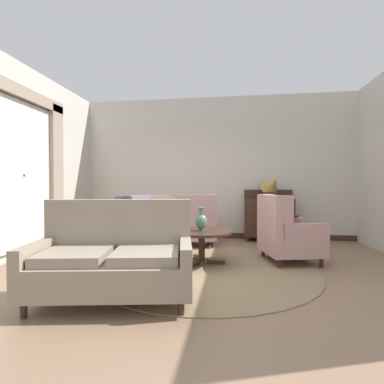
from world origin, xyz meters
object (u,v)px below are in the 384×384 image
(porcelain_vase, at_px, (201,221))
(armchair_beside_settee, at_px, (145,225))
(armchair_foreground_right, at_px, (122,235))
(armchair_far_left, at_px, (285,234))
(settee, at_px, (113,260))
(side_table, at_px, (283,232))
(sideboard, at_px, (269,217))
(armchair_near_sideboard, at_px, (196,224))
(gramophone, at_px, (272,186))
(coffee_table, at_px, (202,236))

(porcelain_vase, distance_m, armchair_beside_settee, 1.60)
(porcelain_vase, bearing_deg, armchair_foreground_right, -174.07)
(armchair_foreground_right, bearing_deg, armchair_beside_settee, -177.15)
(armchair_far_left, bearing_deg, settee, 118.04)
(armchair_far_left, bearing_deg, armchair_beside_settee, 60.77)
(armchair_foreground_right, height_order, armchair_far_left, armchair_far_left)
(settee, relative_size, side_table, 2.43)
(armchair_beside_settee, height_order, sideboard, sideboard)
(armchair_beside_settee, height_order, side_table, armchair_beside_settee)
(porcelain_vase, relative_size, armchair_foreground_right, 0.34)
(armchair_foreground_right, bearing_deg, porcelain_vase, 99.22)
(armchair_near_sideboard, relative_size, sideboard, 0.92)
(armchair_near_sideboard, xyz_separation_m, gramophone, (1.56, 0.64, 0.76))
(armchair_far_left, distance_m, sideboard, 1.75)
(settee, height_order, sideboard, sideboard)
(armchair_far_left, distance_m, armchair_beside_settee, 2.58)
(armchair_foreground_right, bearing_deg, gramophone, 133.49)
(coffee_table, relative_size, porcelain_vase, 2.57)
(armchair_near_sideboard, height_order, armchair_foreground_right, armchair_foreground_right)
(armchair_foreground_right, distance_m, sideboard, 3.31)
(armchair_foreground_right, xyz_separation_m, armchair_far_left, (2.50, 0.46, 0.01))
(coffee_table, relative_size, armchair_beside_settee, 0.82)
(armchair_foreground_right, xyz_separation_m, side_table, (2.52, 0.74, -0.01))
(armchair_near_sideboard, xyz_separation_m, side_table, (1.57, -0.74, -0.01))
(armchair_near_sideboard, distance_m, gramophone, 1.85)
(coffee_table, bearing_deg, sideboard, 58.88)
(settee, bearing_deg, side_table, 35.48)
(gramophone, bearing_deg, settee, -120.63)
(armchair_far_left, bearing_deg, armchair_near_sideboard, 43.10)
(side_table, bearing_deg, gramophone, 90.30)
(porcelain_vase, relative_size, gramophone, 0.58)
(coffee_table, distance_m, armchair_near_sideboard, 1.35)
(armchair_beside_settee, relative_size, gramophone, 1.81)
(coffee_table, xyz_separation_m, gramophone, (1.29, 1.96, 0.78))
(armchair_foreground_right, xyz_separation_m, sideboard, (2.46, 2.21, 0.08))
(coffee_table, bearing_deg, gramophone, 56.63)
(coffee_table, relative_size, armchair_far_left, 0.87)
(coffee_table, xyz_separation_m, armchair_beside_settee, (-1.21, 1.00, 0.01))
(side_table, bearing_deg, armchair_beside_settee, 170.39)
(coffee_table, xyz_separation_m, armchair_far_left, (1.28, 0.31, 0.02))
(armchair_foreground_right, relative_size, sideboard, 0.94)
(armchair_foreground_right, distance_m, armchair_far_left, 2.54)
(coffee_table, relative_size, armchair_near_sideboard, 0.90)
(porcelain_vase, height_order, armchair_far_left, armchair_far_left)
(porcelain_vase, bearing_deg, side_table, 25.03)
(settee, xyz_separation_m, gramophone, (2.06, 3.47, 0.78))
(coffee_table, height_order, armchair_beside_settee, armchair_beside_settee)
(porcelain_vase, relative_size, armchair_near_sideboard, 0.35)
(armchair_far_left, height_order, gramophone, gramophone)
(coffee_table, xyz_separation_m, armchair_near_sideboard, (-0.26, 1.32, 0.01))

